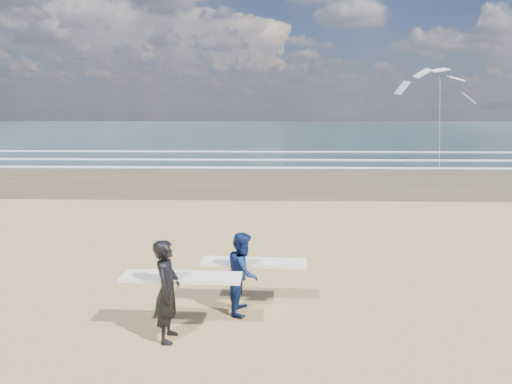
{
  "coord_description": "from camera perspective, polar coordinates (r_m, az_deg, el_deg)",
  "views": [
    {
      "loc": [
        2.2,
        -7.87,
        4.13
      ],
      "look_at": [
        1.81,
        6.0,
        1.52
      ],
      "focal_mm": 32.0,
      "sensor_mm": 36.0,
      "label": 1
    }
  ],
  "objects": [
    {
      "name": "surfer_far",
      "position": [
        9.39,
        -1.51,
        -9.9
      ],
      "size": [
        2.22,
        1.09,
        1.66
      ],
      "color": "#0D1E4D",
      "rests_on": "ground"
    },
    {
      "name": "surfer_near",
      "position": [
        8.42,
        -10.81,
        -11.81
      ],
      "size": [
        2.22,
        0.99,
        1.86
      ],
      "color": "black",
      "rests_on": "ground"
    },
    {
      "name": "kite_1",
      "position": [
        34.76,
        22.0,
        10.26
      ],
      "size": [
        5.73,
        4.73,
        7.83
      ],
      "color": "slate",
      "rests_on": "ground"
    },
    {
      "name": "ocean",
      "position": [
        81.94,
        14.3,
        7.44
      ],
      "size": [
        220.0,
        100.0,
        0.02
      ],
      "primitive_type": "cube",
      "color": "#183136",
      "rests_on": "ground"
    },
    {
      "name": "foam_breakers",
      "position": [
        40.34,
        27.86,
        3.61
      ],
      "size": [
        220.0,
        11.7,
        0.05
      ],
      "color": "white",
      "rests_on": "ground"
    }
  ]
}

